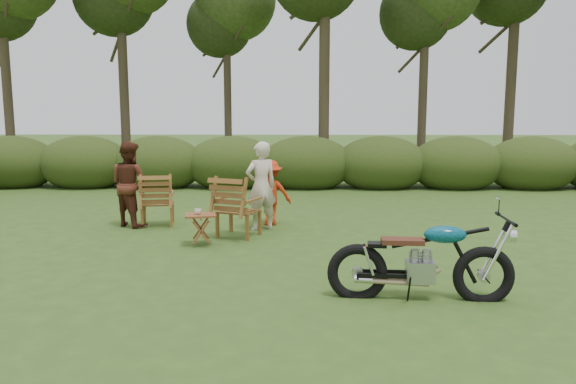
{
  "coord_description": "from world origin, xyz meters",
  "views": [
    {
      "loc": [
        -0.17,
        -6.0,
        2.1
      ],
      "look_at": [
        -0.34,
        2.08,
        0.9
      ],
      "focal_mm": 35.0,
      "sensor_mm": 36.0,
      "label": 1
    }
  ],
  "objects_px": {
    "side_table": "(201,230)",
    "lawn_chair_right": "(239,236)",
    "lawn_chair_left": "(158,225)",
    "cup": "(198,211)",
    "adult_b": "(132,226)",
    "adult_a": "(261,230)",
    "motorcycle": "(419,298)",
    "child": "(270,225)"
  },
  "relations": [
    {
      "from": "side_table",
      "to": "lawn_chair_right",
      "type": "bearing_deg",
      "value": 50.89
    },
    {
      "from": "lawn_chair_left",
      "to": "side_table",
      "type": "xyz_separation_m",
      "value": [
        1.06,
        -1.52,
        0.25
      ]
    },
    {
      "from": "cup",
      "to": "adult_b",
      "type": "height_order",
      "value": "adult_b"
    },
    {
      "from": "adult_a",
      "to": "lawn_chair_right",
      "type": "bearing_deg",
      "value": 29.21
    },
    {
      "from": "side_table",
      "to": "adult_b",
      "type": "xyz_separation_m",
      "value": [
        -1.52,
        1.44,
        -0.25
      ]
    },
    {
      "from": "motorcycle",
      "to": "adult_b",
      "type": "height_order",
      "value": "adult_b"
    },
    {
      "from": "lawn_chair_left",
      "to": "cup",
      "type": "bearing_deg",
      "value": 114.04
    },
    {
      "from": "lawn_chair_right",
      "to": "cup",
      "type": "xyz_separation_m",
      "value": [
        -0.56,
        -0.64,
        0.54
      ]
    },
    {
      "from": "motorcycle",
      "to": "lawn_chair_left",
      "type": "bearing_deg",
      "value": 138.6
    },
    {
      "from": "side_table",
      "to": "cup",
      "type": "xyz_separation_m",
      "value": [
        -0.04,
        -0.01,
        0.29
      ]
    },
    {
      "from": "motorcycle",
      "to": "lawn_chair_right",
      "type": "relative_size",
      "value": 1.91
    },
    {
      "from": "lawn_chair_left",
      "to": "adult_a",
      "type": "height_order",
      "value": "adult_a"
    },
    {
      "from": "lawn_chair_right",
      "to": "side_table",
      "type": "xyz_separation_m",
      "value": [
        -0.52,
        -0.64,
        0.25
      ]
    },
    {
      "from": "lawn_chair_right",
      "to": "cup",
      "type": "height_order",
      "value": "cup"
    },
    {
      "from": "lawn_chair_right",
      "to": "adult_a",
      "type": "xyz_separation_m",
      "value": [
        0.34,
        0.52,
        0.0
      ]
    },
    {
      "from": "motorcycle",
      "to": "cup",
      "type": "xyz_separation_m",
      "value": [
        -2.91,
        2.4,
        0.54
      ]
    },
    {
      "from": "side_table",
      "to": "lawn_chair_left",
      "type": "bearing_deg",
      "value": 124.86
    },
    {
      "from": "side_table",
      "to": "adult_b",
      "type": "relative_size",
      "value": 0.32
    },
    {
      "from": "adult_a",
      "to": "child",
      "type": "relative_size",
      "value": 1.31
    },
    {
      "from": "lawn_chair_right",
      "to": "lawn_chair_left",
      "type": "xyz_separation_m",
      "value": [
        -1.58,
        0.88,
        0.0
      ]
    },
    {
      "from": "lawn_chair_left",
      "to": "side_table",
      "type": "relative_size",
      "value": 1.92
    },
    {
      "from": "adult_a",
      "to": "motorcycle",
      "type": "bearing_deg",
      "value": 91.89
    },
    {
      "from": "lawn_chair_right",
      "to": "side_table",
      "type": "height_order",
      "value": "lawn_chair_right"
    },
    {
      "from": "lawn_chair_right",
      "to": "child",
      "type": "xyz_separation_m",
      "value": [
        0.47,
        0.95,
        0.0
      ]
    },
    {
      "from": "lawn_chair_right",
      "to": "adult_a",
      "type": "height_order",
      "value": "adult_a"
    },
    {
      "from": "lawn_chair_left",
      "to": "cup",
      "type": "distance_m",
      "value": 1.91
    },
    {
      "from": "adult_a",
      "to": "side_table",
      "type": "bearing_deg",
      "value": 25.84
    },
    {
      "from": "lawn_chair_right",
      "to": "side_table",
      "type": "distance_m",
      "value": 0.86
    },
    {
      "from": "cup",
      "to": "lawn_chair_right",
      "type": "bearing_deg",
      "value": 49.02
    },
    {
      "from": "motorcycle",
      "to": "child",
      "type": "distance_m",
      "value": 4.42
    },
    {
      "from": "side_table",
      "to": "child",
      "type": "xyz_separation_m",
      "value": [
        0.99,
        1.59,
        -0.25
      ]
    },
    {
      "from": "side_table",
      "to": "child",
      "type": "height_order",
      "value": "child"
    },
    {
      "from": "lawn_chair_left",
      "to": "child",
      "type": "height_order",
      "value": "child"
    },
    {
      "from": "lawn_chair_left",
      "to": "cup",
      "type": "relative_size",
      "value": 8.73
    },
    {
      "from": "side_table",
      "to": "adult_a",
      "type": "xyz_separation_m",
      "value": [
        0.86,
        1.15,
        -0.25
      ]
    },
    {
      "from": "motorcycle",
      "to": "adult_b",
      "type": "bearing_deg",
      "value": 142.39
    },
    {
      "from": "lawn_chair_right",
      "to": "adult_b",
      "type": "xyz_separation_m",
      "value": [
        -2.04,
        0.8,
        0.0
      ]
    },
    {
      "from": "adult_a",
      "to": "cup",
      "type": "bearing_deg",
      "value": 24.7
    },
    {
      "from": "lawn_chair_right",
      "to": "lawn_chair_left",
      "type": "distance_m",
      "value": 1.8
    },
    {
      "from": "lawn_chair_right",
      "to": "adult_b",
      "type": "bearing_deg",
      "value": 0.16
    },
    {
      "from": "side_table",
      "to": "adult_a",
      "type": "height_order",
      "value": "adult_a"
    },
    {
      "from": "motorcycle",
      "to": "adult_b",
      "type": "distance_m",
      "value": 5.84
    }
  ]
}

